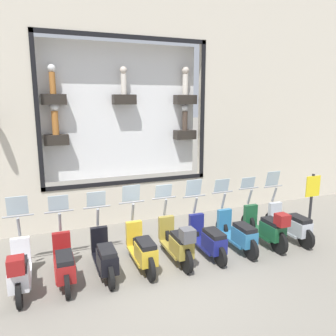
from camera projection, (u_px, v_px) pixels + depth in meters
ground_plane at (172, 277)px, 6.78m from camera, size 120.00×120.00×0.00m
building_facade at (124, 53)px, 9.09m from camera, size 1.19×36.00×9.63m
scooter_silver_0 at (291, 224)px, 8.54m from camera, size 1.80×0.61×1.68m
scooter_green_1 at (267, 227)px, 8.19m from camera, size 1.81×0.61×1.58m
scooter_teal_2 at (238, 233)px, 7.96m from camera, size 1.80×0.61×1.60m
scooter_navy_3 at (208, 238)px, 7.67m from camera, size 1.79×0.60×1.66m
scooter_olive_4 at (177, 242)px, 7.32m from camera, size 1.81×0.60×1.61m
scooter_yellow_5 at (142, 249)px, 7.10m from camera, size 1.80×0.60×1.67m
scooter_black_6 at (105, 256)px, 6.81m from camera, size 1.79×0.60×1.60m
scooter_red_7 at (64, 263)px, 6.52m from camera, size 1.79×0.61×1.60m
scooter_white_8 at (19, 270)px, 6.17m from camera, size 1.80×0.61×1.67m
shop_sign_post at (311, 203)px, 8.65m from camera, size 0.36×0.45×1.72m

